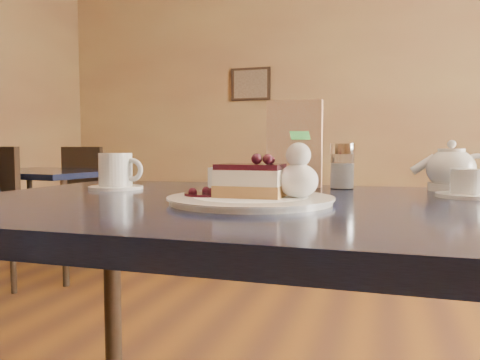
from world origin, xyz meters
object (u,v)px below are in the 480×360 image
(tea_set, at_px, (453,173))
(bg_table_far_left, at_px, (47,260))
(cheesecake_slice, at_px, (251,181))
(main_table, at_px, (257,240))
(dessert_plate, at_px, (251,200))
(coffee_set, at_px, (117,173))

(tea_set, distance_m, bg_table_far_left, 3.16)
(cheesecake_slice, bearing_deg, main_table, 90.00)
(main_table, distance_m, dessert_plate, 0.11)
(dessert_plate, distance_m, bg_table_far_left, 3.05)
(main_table, xyz_separation_m, coffee_set, (-0.42, 0.14, 0.13))
(main_table, relative_size, tea_set, 4.58)
(dessert_plate, relative_size, bg_table_far_left, 0.17)
(dessert_plate, relative_size, tea_set, 1.12)
(coffee_set, xyz_separation_m, tea_set, (0.83, 0.18, 0.00))
(coffee_set, height_order, tea_set, tea_set)
(tea_set, bearing_deg, bg_table_far_left, 147.53)
(bg_table_far_left, bearing_deg, tea_set, -25.50)
(coffee_set, height_order, bg_table_far_left, coffee_set)
(coffee_set, bearing_deg, cheesecake_slice, -24.60)
(main_table, distance_m, bg_table_far_left, 3.00)
(tea_set, xyz_separation_m, bg_table_far_left, (-2.58, 1.64, -0.79))
(coffee_set, bearing_deg, dessert_plate, -24.60)
(main_table, height_order, bg_table_far_left, main_table)
(dessert_plate, bearing_deg, coffee_set, 155.40)
(coffee_set, xyz_separation_m, bg_table_far_left, (-1.75, 1.82, -0.78))
(cheesecake_slice, distance_m, tea_set, 0.55)
(cheesecake_slice, bearing_deg, tea_set, 41.67)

